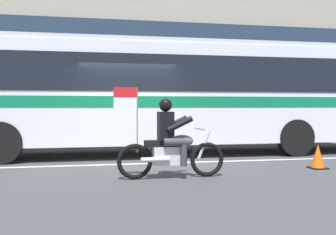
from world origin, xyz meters
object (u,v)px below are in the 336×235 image
Objects in this scene: motorcycle_with_rider at (170,144)px; fire_hydrant at (168,131)px; transit_bus at (160,90)px; traffic_cone at (318,157)px.

motorcycle_with_rider is 6.39m from fire_hydrant.
transit_bus is 17.83× the size of fire_hydrant.
traffic_cone is at bearing 7.67° from motorcycle_with_rider.
transit_bus is at bearing 83.14° from motorcycle_with_rider.
motorcycle_with_rider is 3.55m from traffic_cone.
fire_hydrant reaches higher than traffic_cone.
transit_bus is 24.31× the size of traffic_cone.
fire_hydrant is 6.26m from traffic_cone.
traffic_cone is (2.33, -5.81, -0.26)m from fire_hydrant.
fire_hydrant is at bearing 74.26° from transit_bus.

